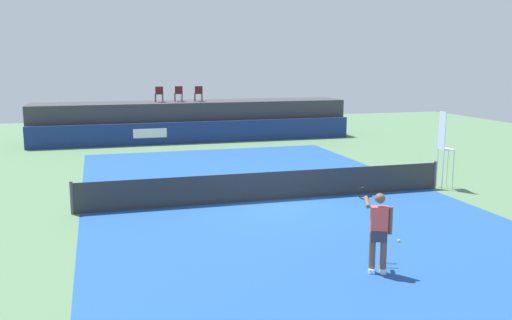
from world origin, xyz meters
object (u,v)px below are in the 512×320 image
Objects in this scene: spectator_chair_center at (198,93)px; tennis_ball at (399,241)px; net_post_near at (72,198)px; spectator_chair_left at (178,93)px; net_post_far at (435,175)px; umpire_chair at (444,145)px; tennis_player at (378,230)px; spectator_chair_far_left at (159,93)px.

tennis_ball is (1.49, -20.05, -2.66)m from spectator_chair_center.
spectator_chair_left is at bearing 70.36° from net_post_near.
net_post_near is at bearing -109.64° from spectator_chair_left.
spectator_chair_center is 0.89× the size of net_post_far.
umpire_chair is 40.59× the size of tennis_ball.
spectator_chair_center is 0.32× the size of umpire_chair.
tennis_player is at bearing -45.84° from net_post_near.
net_post_near is (-6.57, -15.01, -2.19)m from spectator_chair_center.
spectator_chair_far_left is 2.24m from spectator_chair_center.
net_post_far is at bearing 0.00° from net_post_near.
net_post_near is at bearing 180.00° from net_post_far.
net_post_far is (8.07, -15.16, -2.19)m from spectator_chair_far_left.
net_post_near is 0.56× the size of tennis_player.
tennis_player reaches higher than tennis_ball.
spectator_chair_left is 1.15m from spectator_chair_center.
umpire_chair is at bearing 47.40° from tennis_ball.
spectator_chair_left reaches higher than net_post_near.
net_post_far is at bearing -68.77° from spectator_chair_center.
spectator_chair_center is at bearing 111.23° from net_post_far.
spectator_chair_left is 0.50× the size of tennis_player.
spectator_chair_far_left is 0.89× the size of net_post_near.
spectator_chair_left is 22.09m from tennis_player.
tennis_player reaches higher than net_post_far.
spectator_chair_far_left is at bearing 118.03° from net_post_far.
spectator_chair_far_left is 17.34m from umpire_chair.
umpire_chair is at bearing -67.76° from spectator_chair_center.
spectator_chair_center is (1.12, -0.25, 0.00)m from spectator_chair_left.
spectator_chair_left reaches higher than umpire_chair.
spectator_chair_far_left reaches higher than tennis_ball.
net_post_far is at bearing -61.97° from spectator_chair_far_left.
tennis_player is at bearing -90.08° from spectator_chair_center.
net_post_far is at bearing 48.96° from tennis_player.
tennis_ball is at bearing -132.60° from umpire_chair.
net_post_near and net_post_far have the same top height.
net_post_far is at bearing -65.51° from spectator_chair_left.
net_post_far is at bearing 49.27° from tennis_ball.
net_post_near is at bearing -179.96° from umpire_chair.
net_post_far is 8.94m from tennis_player.
spectator_chair_center is at bearing -3.82° from spectator_chair_far_left.
tennis_ball is (1.52, 1.69, -0.92)m from tennis_player.
tennis_player is (6.54, -6.73, 0.46)m from net_post_near.
spectator_chair_center reaches higher than net_post_near.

